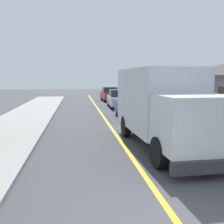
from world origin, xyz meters
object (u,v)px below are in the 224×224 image
(parked_car_mid, at_px, (118,99))
(stop_sign, at_px, (204,96))
(parked_car_far, at_px, (110,94))
(parked_van_across, at_px, (171,104))
(parked_car_near, at_px, (133,107))
(box_truck, at_px, (162,104))

(parked_car_mid, height_order, stop_sign, stop_sign)
(parked_car_far, height_order, parked_van_across, same)
(parked_car_near, distance_m, parked_car_mid, 6.84)
(parked_car_mid, bearing_deg, parked_van_across, -59.39)
(box_truck, bearing_deg, parked_car_far, 88.59)
(parked_car_mid, distance_m, parked_van_across, 6.24)
(box_truck, xyz_separation_m, parked_van_across, (3.65, 8.89, -0.97))
(parked_car_near, bearing_deg, parked_van_across, 24.23)
(parked_car_near, bearing_deg, stop_sign, -59.52)
(parked_car_near, relative_size, stop_sign, 1.68)
(parked_van_across, bearing_deg, parked_car_mid, 120.61)
(parked_car_mid, bearing_deg, stop_sign, -76.94)
(box_truck, bearing_deg, parked_van_across, 67.69)
(parked_car_near, relative_size, parked_car_far, 1.00)
(parked_car_near, distance_m, parked_car_far, 13.83)
(parked_car_mid, relative_size, stop_sign, 1.67)
(parked_van_across, xyz_separation_m, stop_sign, (-0.49, -6.20, 1.06))
(parked_car_mid, bearing_deg, parked_car_far, 89.56)
(box_truck, bearing_deg, parked_car_near, 87.10)
(parked_car_mid, distance_m, parked_car_far, 6.99)
(stop_sign, bearing_deg, parked_car_mid, 103.06)
(box_truck, distance_m, parked_van_across, 9.66)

